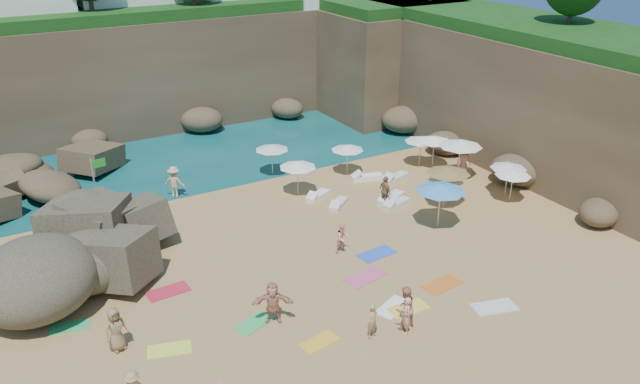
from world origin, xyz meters
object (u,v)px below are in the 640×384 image
flag_pole (97,183)px  person_stand_5 (119,214)px  parasol_2 (434,139)px  person_stand_6 (406,315)px  parasol_0 (347,148)px  person_stand_1 (405,308)px  person_stand_2 (175,182)px  rock_outcrop (105,262)px  person_stand_4 (464,160)px  lounger_0 (318,196)px  person_stand_3 (385,191)px  parasol_1 (272,147)px

flag_pole → person_stand_5: size_ratio=1.99×
parasol_2 → person_stand_6: bearing=-132.6°
parasol_0 → person_stand_1: parasol_0 is taller
person_stand_2 → person_stand_6: 17.14m
parasol_0 → person_stand_6: (-6.53, -14.70, -0.96)m
parasol_2 → person_stand_2: 16.20m
rock_outcrop → person_stand_4: (21.81, -0.23, 0.91)m
person_stand_1 → rock_outcrop: bearing=-58.5°
lounger_0 → person_stand_6: 12.93m
rock_outcrop → person_stand_5: 3.33m
person_stand_3 → parasol_2: bearing=-58.8°
lounger_0 → person_stand_3: bearing=-70.6°
rock_outcrop → lounger_0: 12.29m
person_stand_2 → person_stand_4: (16.61, -5.64, -0.02)m
parasol_1 → parasol_2: 10.25m
flag_pole → parasol_1: 10.87m
parasol_1 → person_stand_1: 16.85m
flag_pole → parasol_2: 20.27m
person_stand_5 → parasol_2: bearing=-17.6°
lounger_0 → person_stand_6: person_stand_6 is taller
person_stand_1 → person_stand_4: person_stand_1 is taller
person_stand_1 → parasol_1: bearing=-106.2°
person_stand_2 → person_stand_3: person_stand_2 is taller
rock_outcrop → parasol_1: size_ratio=4.19×
person_stand_5 → person_stand_6: person_stand_5 is taller
rock_outcrop → parasol_2: 21.09m
person_stand_4 → parasol_0: bearing=177.1°
person_stand_1 → person_stand_6: bearing=57.3°
lounger_0 → person_stand_2: size_ratio=0.91×
parasol_2 → person_stand_4: parasol_2 is taller
lounger_0 → person_stand_4: size_ratio=0.93×
parasol_1 → lounger_0: bearing=-80.6°
lounger_0 → person_stand_1: (-3.06, -12.23, 0.80)m
person_stand_3 → person_stand_5: bearing=75.3°
parasol_1 → person_stand_6: (-2.46, -16.94, -1.01)m
person_stand_1 → person_stand_2: 16.90m
person_stand_1 → parasol_0: bearing=-122.2°
parasol_0 → lounger_0: 4.31m
rock_outcrop → parasol_1: parasol_1 is taller
flag_pole → rock_outcrop: bearing=-101.8°
flag_pole → person_stand_3: 15.23m
person_stand_3 → person_stand_6: size_ratio=1.12×
lounger_0 → person_stand_1: person_stand_1 is taller
lounger_0 → person_stand_5: (-10.76, 1.62, 0.81)m
flag_pole → parasol_2: (20.14, -2.19, -0.50)m
person_stand_1 → person_stand_6: (-0.13, -0.28, -0.14)m
rock_outcrop → person_stand_4: person_stand_4 is taller
person_stand_1 → person_stand_4: size_ratio=1.02×
flag_pole → parasol_1: bearing=9.5°
parasol_2 → person_stand_1: (-11.77, -12.68, -0.98)m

